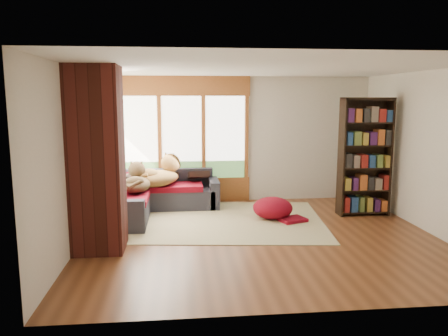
{
  "coord_description": "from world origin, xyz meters",
  "views": [
    {
      "loc": [
        -1.24,
        -6.53,
        2.15
      ],
      "look_at": [
        -0.48,
        0.94,
        0.95
      ],
      "focal_mm": 35.0,
      "sensor_mm": 36.0,
      "label": 1
    }
  ],
  "objects_px": {
    "brick_chimney": "(97,160)",
    "sectional_sofa": "(143,196)",
    "bookshelf": "(365,157)",
    "dog_tan": "(161,170)",
    "area_rug": "(222,220)",
    "dog_brindle": "(136,176)",
    "pouf": "(273,207)"
  },
  "relations": [
    {
      "from": "sectional_sofa",
      "to": "pouf",
      "type": "xyz_separation_m",
      "value": [
        2.36,
        -0.7,
        -0.1
      ]
    },
    {
      "from": "dog_tan",
      "to": "dog_brindle",
      "type": "distance_m",
      "value": 0.62
    },
    {
      "from": "dog_brindle",
      "to": "brick_chimney",
      "type": "bearing_deg",
      "value": 166.74
    },
    {
      "from": "dog_tan",
      "to": "bookshelf",
      "type": "bearing_deg",
      "value": -51.26
    },
    {
      "from": "brick_chimney",
      "to": "bookshelf",
      "type": "distance_m",
      "value": 4.77
    },
    {
      "from": "bookshelf",
      "to": "dog_tan",
      "type": "bearing_deg",
      "value": 169.79
    },
    {
      "from": "area_rug",
      "to": "bookshelf",
      "type": "height_order",
      "value": "bookshelf"
    },
    {
      "from": "pouf",
      "to": "dog_brindle",
      "type": "xyz_separation_m",
      "value": [
        -2.45,
        0.32,
        0.56
      ]
    },
    {
      "from": "area_rug",
      "to": "pouf",
      "type": "xyz_separation_m",
      "value": [
        0.92,
        0.04,
        0.2
      ]
    },
    {
      "from": "bookshelf",
      "to": "dog_tan",
      "type": "distance_m",
      "value": 3.83
    },
    {
      "from": "area_rug",
      "to": "pouf",
      "type": "height_order",
      "value": "pouf"
    },
    {
      "from": "pouf",
      "to": "dog_tan",
      "type": "xyz_separation_m",
      "value": [
        -2.03,
        0.78,
        0.6
      ]
    },
    {
      "from": "sectional_sofa",
      "to": "area_rug",
      "type": "height_order",
      "value": "sectional_sofa"
    },
    {
      "from": "brick_chimney",
      "to": "dog_brindle",
      "type": "distance_m",
      "value": 1.79
    },
    {
      "from": "sectional_sofa",
      "to": "dog_tan",
      "type": "xyz_separation_m",
      "value": [
        0.34,
        0.08,
        0.5
      ]
    },
    {
      "from": "area_rug",
      "to": "bookshelf",
      "type": "relative_size",
      "value": 1.62
    },
    {
      "from": "pouf",
      "to": "dog_brindle",
      "type": "height_order",
      "value": "dog_brindle"
    },
    {
      "from": "area_rug",
      "to": "bookshelf",
      "type": "xyz_separation_m",
      "value": [
        2.65,
        0.14,
        1.08
      ]
    },
    {
      "from": "dog_tan",
      "to": "pouf",
      "type": "bearing_deg",
      "value": -62.05
    },
    {
      "from": "area_rug",
      "to": "dog_tan",
      "type": "height_order",
      "value": "dog_tan"
    },
    {
      "from": "sectional_sofa",
      "to": "dog_brindle",
      "type": "bearing_deg",
      "value": -103.91
    },
    {
      "from": "brick_chimney",
      "to": "sectional_sofa",
      "type": "relative_size",
      "value": 1.18
    },
    {
      "from": "brick_chimney",
      "to": "sectional_sofa",
      "type": "xyz_separation_m",
      "value": [
        0.45,
        2.05,
        -1.0
      ]
    },
    {
      "from": "pouf",
      "to": "sectional_sofa",
      "type": "bearing_deg",
      "value": 163.53
    },
    {
      "from": "bookshelf",
      "to": "dog_tan",
      "type": "xyz_separation_m",
      "value": [
        -3.76,
        0.68,
        -0.28
      ]
    },
    {
      "from": "dog_brindle",
      "to": "sectional_sofa",
      "type": "bearing_deg",
      "value": -13.3
    },
    {
      "from": "sectional_sofa",
      "to": "pouf",
      "type": "relative_size",
      "value": 3.07
    },
    {
      "from": "dog_brindle",
      "to": "area_rug",
      "type": "bearing_deg",
      "value": -104.3
    },
    {
      "from": "bookshelf",
      "to": "dog_tan",
      "type": "height_order",
      "value": "bookshelf"
    },
    {
      "from": "sectional_sofa",
      "to": "area_rug",
      "type": "xyz_separation_m",
      "value": [
        1.45,
        -0.74,
        -0.3
      ]
    },
    {
      "from": "brick_chimney",
      "to": "dog_brindle",
      "type": "relative_size",
      "value": 3.1
    },
    {
      "from": "area_rug",
      "to": "dog_tan",
      "type": "bearing_deg",
      "value": 143.55
    }
  ]
}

